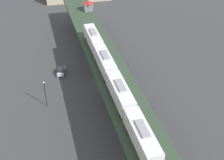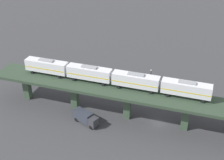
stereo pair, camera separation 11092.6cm
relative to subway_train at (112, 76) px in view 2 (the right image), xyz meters
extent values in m
plane|color=#38383A|center=(0.04, 13.25, -10.80)|extent=(400.00, 400.00, 0.00)
cube|color=#2C3D2C|center=(0.04, 13.25, -2.94)|extent=(17.78, 92.38, 0.80)
cube|color=#384C38|center=(3.99, -25.05, -7.07)|extent=(1.97, 1.97, 7.46)
cube|color=#384C38|center=(2.45, -10.13, -7.07)|extent=(1.97, 1.97, 7.46)
cube|color=#384C38|center=(0.91, 4.79, -7.07)|extent=(1.97, 1.97, 7.46)
cube|color=#384C38|center=(-0.62, 19.71, -7.07)|extent=(1.97, 1.97, 7.46)
cube|color=silver|center=(1.94, -18.80, 0.00)|extent=(4.01, 12.22, 3.10)
cube|color=gold|center=(1.94, -18.80, -0.30)|extent=(4.03, 11.99, 0.24)
cube|color=gray|center=(1.94, -18.80, 1.73)|extent=(1.82, 4.32, 0.36)
cylinder|color=black|center=(1.18, -23.10, -2.12)|extent=(0.30, 0.86, 0.84)
cylinder|color=black|center=(3.55, -22.86, -2.12)|extent=(0.30, 0.86, 0.84)
cylinder|color=black|center=(0.32, -14.74, -2.12)|extent=(0.30, 0.86, 0.84)
cylinder|color=black|center=(2.69, -14.50, -2.12)|extent=(0.30, 0.86, 0.84)
cube|color=silver|center=(0.65, -6.27, 0.00)|extent=(4.01, 12.22, 3.10)
cube|color=gold|center=(0.65, -6.27, -0.30)|extent=(4.03, 11.99, 0.24)
cube|color=gray|center=(0.65, -6.27, 1.73)|extent=(1.82, 4.32, 0.36)
cylinder|color=black|center=(-0.11, -10.57, -2.12)|extent=(0.30, 0.86, 0.84)
cylinder|color=black|center=(2.26, -10.32, -2.12)|extent=(0.30, 0.86, 0.84)
cylinder|color=black|center=(-0.97, -2.21, -2.12)|extent=(0.30, 0.86, 0.84)
cylinder|color=black|center=(1.40, -1.97, -2.12)|extent=(0.30, 0.86, 0.84)
cube|color=silver|center=(-0.65, 6.27, 0.00)|extent=(4.01, 12.22, 3.10)
cube|color=gold|center=(-0.65, 6.27, -0.30)|extent=(4.03, 11.99, 0.24)
cube|color=gray|center=(-0.65, 6.27, 1.73)|extent=(1.82, 4.32, 0.36)
cylinder|color=black|center=(-1.40, 1.97, -2.12)|extent=(0.30, 0.86, 0.84)
cylinder|color=black|center=(0.97, 2.21, -2.12)|extent=(0.30, 0.86, 0.84)
cylinder|color=black|center=(-2.26, 10.32, -2.12)|extent=(0.30, 0.86, 0.84)
cylinder|color=black|center=(0.11, 10.57, -2.12)|extent=(0.30, 0.86, 0.84)
cube|color=silver|center=(-1.94, 18.80, 0.00)|extent=(4.01, 12.22, 3.10)
cube|color=gold|center=(-1.94, 18.80, -0.30)|extent=(4.03, 11.99, 0.24)
cube|color=gray|center=(-1.94, 18.80, 1.73)|extent=(1.82, 4.32, 0.36)
cylinder|color=black|center=(-2.69, 14.50, -2.12)|extent=(0.30, 0.86, 0.84)
cylinder|color=black|center=(-0.32, 14.74, -2.12)|extent=(0.30, 0.86, 0.84)
cylinder|color=black|center=(-3.55, 22.86, -2.12)|extent=(0.30, 0.86, 0.84)
cylinder|color=black|center=(-1.18, 23.10, -2.12)|extent=(0.30, 0.86, 0.84)
cube|color=#B7BABF|center=(-11.14, 19.96, -10.07)|extent=(2.36, 4.60, 0.80)
cube|color=#1E2328|center=(-11.16, 19.81, -9.29)|extent=(1.92, 2.40, 0.76)
cylinder|color=black|center=(-12.18, 18.65, -10.47)|extent=(0.32, 0.69, 0.66)
cylinder|color=black|center=(-10.48, 18.43, -10.47)|extent=(0.32, 0.69, 0.66)
cylinder|color=black|center=(-11.80, 21.49, -10.47)|extent=(0.32, 0.69, 0.66)
cylinder|color=black|center=(-10.11, 21.26, -10.47)|extent=(0.32, 0.69, 0.66)
cube|color=black|center=(-11.75, -15.53, -10.07)|extent=(2.11, 4.52, 0.80)
cube|color=#1E2328|center=(-11.74, -15.68, -9.29)|extent=(1.79, 2.31, 0.76)
cylinder|color=black|center=(-12.50, -17.02, -10.47)|extent=(0.29, 0.68, 0.66)
cylinder|color=black|center=(-10.80, -16.89, -10.47)|extent=(0.29, 0.68, 0.66)
cylinder|color=black|center=(-12.71, -14.16, -10.47)|extent=(0.29, 0.68, 0.66)
cylinder|color=black|center=(-11.00, -14.04, -10.47)|extent=(0.29, 0.68, 0.66)
cube|color=#333338|center=(8.41, -1.36, -9.15)|extent=(2.65, 2.51, 2.30)
cube|color=#2D333D|center=(7.46, -4.83, -8.95)|extent=(3.59, 5.62, 2.70)
cylinder|color=black|center=(9.36, -1.62, -10.30)|extent=(0.60, 1.06, 1.00)
cylinder|color=black|center=(7.45, -1.10, -10.30)|extent=(0.60, 1.06, 1.00)
cylinder|color=black|center=(8.05, -6.61, -10.30)|extent=(0.60, 1.06, 1.00)
cylinder|color=black|center=(6.05, -6.06, -10.30)|extent=(0.60, 1.06, 1.00)
cylinder|color=black|center=(-14.89, 5.97, -7.55)|extent=(0.20, 0.20, 6.50)
sphere|color=beige|center=(-14.89, 5.97, -4.08)|extent=(0.44, 0.44, 0.44)
camera|label=1|loc=(-8.79, -54.86, 35.79)|focal=50.00mm
camera|label=2|loc=(63.93, 28.84, 38.96)|focal=50.00mm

